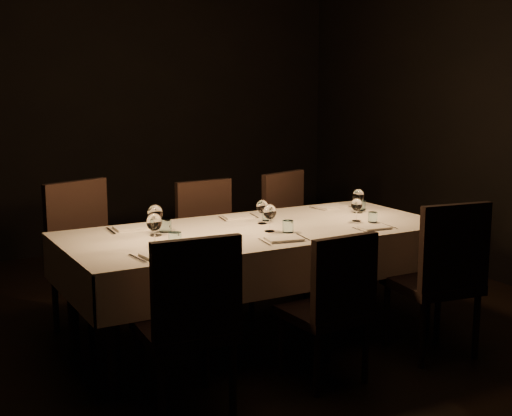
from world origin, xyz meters
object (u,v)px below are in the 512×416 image
chair_near_right (441,273)px  chair_far_right (294,227)px  chair_far_left (89,250)px  chair_far_center (211,239)px  chair_near_left (190,317)px  dining_table (256,240)px  chair_near_center (333,301)px

chair_near_right → chair_far_right: (-0.05, 1.63, -0.01)m
chair_far_left → chair_far_right: size_ratio=1.05×
chair_near_right → chair_far_center: size_ratio=1.04×
chair_near_left → chair_far_right: size_ratio=0.99×
dining_table → chair_far_center: 0.81m
chair_near_center → chair_near_right: bearing=177.8°
chair_near_left → chair_far_right: bearing=-131.6°
chair_far_right → dining_table: bearing=-153.0°
dining_table → chair_far_left: size_ratio=2.44×
chair_near_center → chair_far_right: chair_far_right is taller
chair_far_left → chair_near_center: bearing=-78.5°
chair_near_left → dining_table: bearing=-132.3°
chair_far_center → chair_far_right: bearing=-1.3°
chair_near_left → chair_near_right: (1.68, -0.04, 0.01)m
chair_far_left → chair_far_right: chair_far_left is taller
chair_far_right → chair_near_center: bearing=-133.2°
chair_near_center → chair_far_center: chair_far_center is taller
chair_far_left → chair_far_center: chair_far_left is taller
dining_table → chair_far_left: bearing=140.1°
chair_near_right → chair_far_center: 1.81m
dining_table → chair_near_center: size_ratio=2.82×
chair_near_left → chair_far_right: (1.63, 1.60, 0.00)m
chair_far_center → chair_far_right: 0.75m
chair_near_right → chair_far_left: chair_far_left is taller
dining_table → chair_far_left: 1.19m
dining_table → chair_far_center: bearing=86.4°
dining_table → chair_far_right: (0.80, 0.80, -0.15)m
chair_far_center → chair_far_right: (0.75, 0.01, 0.01)m
chair_near_right → chair_near_center: bearing=8.0°
chair_near_left → chair_near_right: size_ratio=0.97×
chair_near_center → chair_far_left: chair_far_left is taller
chair_near_right → chair_far_right: bearing=-80.7°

